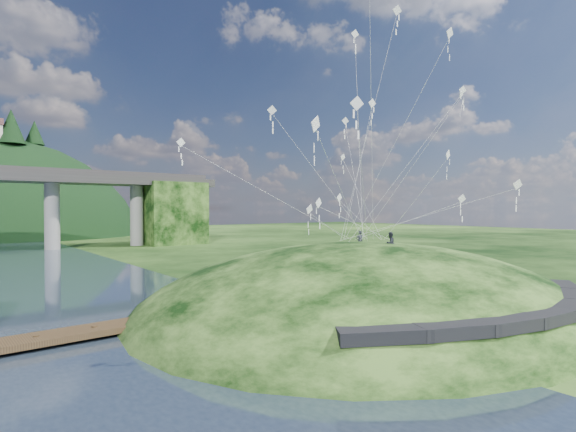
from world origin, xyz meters
TOP-DOWN VIEW (x-y plane):
  - ground at (0.00, 0.00)m, footprint 320.00×320.00m
  - grass_hill at (8.00, 2.00)m, footprint 36.00×32.00m
  - footpath at (7.46, -9.74)m, footprint 22.29×5.84m
  - wooden_dock at (-9.94, 6.54)m, footprint 14.14×2.74m
  - kite_flyers at (9.99, 2.12)m, footprint 1.04×3.99m
  - kite_swarm at (9.69, 2.64)m, footprint 20.65×17.67m

SIDE VIEW (x-z plane):
  - grass_hill at x=8.00m, z-range -8.00..5.00m
  - ground at x=0.00m, z-range 0.00..0.00m
  - wooden_dock at x=-9.94m, z-range -0.06..0.94m
  - footpath at x=7.46m, z-range 1.67..2.50m
  - kite_flyers at x=9.99m, z-range 4.90..6.66m
  - kite_swarm at x=9.69m, z-range 4.55..25.01m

